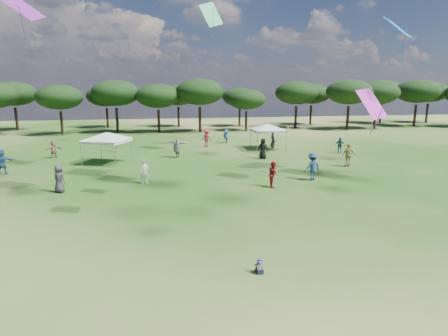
# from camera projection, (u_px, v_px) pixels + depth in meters

# --- Properties ---
(ground) EXTENTS (140.00, 140.00, 0.00)m
(ground) POSITION_uv_depth(u_px,v_px,m) (287.00, 298.00, 11.09)
(ground) COLOR #2A5218
(ground) RESTS_ON ground
(tree_line) EXTENTS (108.78, 17.63, 7.77)m
(tree_line) POSITION_uv_depth(u_px,v_px,m) (191.00, 93.00, 55.93)
(tree_line) COLOR black
(tree_line) RESTS_ON ground
(tent_left) EXTENTS (5.80, 5.80, 2.89)m
(tent_left) POSITION_uv_depth(u_px,v_px,m) (106.00, 134.00, 30.75)
(tent_left) COLOR gray
(tent_left) RESTS_ON ground
(tent_right) EXTENTS (6.42, 6.42, 2.88)m
(tent_right) POSITION_uv_depth(u_px,v_px,m) (268.00, 125.00, 38.51)
(tent_right) COLOR gray
(tent_right) RESTS_ON ground
(toddler) EXTENTS (0.36, 0.39, 0.52)m
(toddler) POSITION_uv_depth(u_px,v_px,m) (260.00, 267.00, 12.55)
(toddler) COLOR #161C32
(toddler) RESTS_ON ground
(festival_crowd) EXTENTS (29.86, 21.52, 1.92)m
(festival_crowd) POSITION_uv_depth(u_px,v_px,m) (192.00, 150.00, 32.63)
(festival_crowd) COLOR #55565B
(festival_crowd) RESTS_ON ground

